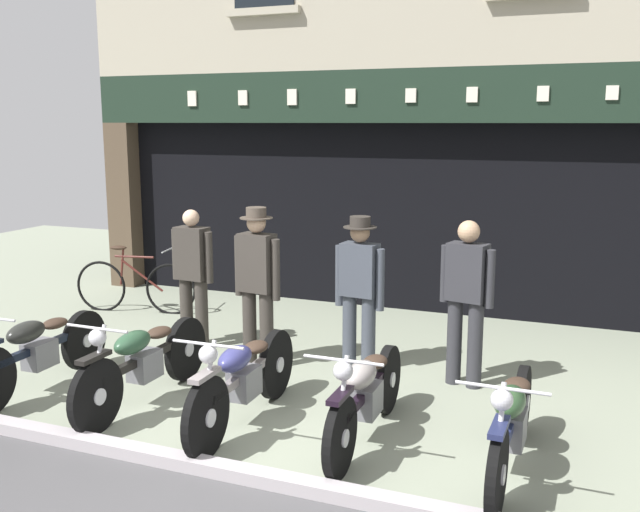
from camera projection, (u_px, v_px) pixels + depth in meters
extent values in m
cube|color=gray|center=(405.00, 318.00, 9.85)|extent=(21.83, 10.00, 0.08)
cube|color=#A39B9F|center=(232.00, 476.00, 5.35)|extent=(21.83, 0.16, 0.18)
cube|color=black|center=(444.00, 204.00, 11.70)|extent=(9.04, 4.00, 2.60)
cube|color=#4C3D2D|center=(126.00, 205.00, 11.48)|extent=(0.44, 0.36, 2.60)
cube|color=black|center=(418.00, 207.00, 10.08)|extent=(8.65, 0.03, 2.18)
cube|color=black|center=(412.00, 96.00, 9.41)|extent=(9.83, 0.24, 0.70)
cube|color=silver|center=(192.00, 98.00, 10.48)|extent=(0.14, 0.03, 0.22)
cube|color=silver|center=(243.00, 98.00, 10.17)|extent=(0.14, 0.03, 0.21)
cube|color=silver|center=(292.00, 97.00, 9.89)|extent=(0.14, 0.03, 0.22)
cube|color=silver|center=(351.00, 96.00, 9.58)|extent=(0.14, 0.03, 0.20)
cube|color=silver|center=(411.00, 95.00, 9.28)|extent=(0.14, 0.03, 0.18)
cube|color=silver|center=(472.00, 95.00, 8.99)|extent=(0.14, 0.03, 0.19)
cube|color=silver|center=(543.00, 94.00, 8.68)|extent=(0.14, 0.03, 0.18)
cube|color=silver|center=(612.00, 93.00, 8.39)|extent=(0.14, 0.03, 0.17)
cube|color=#A89F8A|center=(263.00, 11.00, 9.80)|extent=(1.10, 0.12, 0.10)
cylinder|color=black|center=(84.00, 340.00, 7.65)|extent=(0.10, 0.64, 0.64)
cylinder|color=silver|center=(84.00, 340.00, 7.65)|extent=(0.11, 0.14, 0.14)
cube|color=black|center=(39.00, 347.00, 7.02)|extent=(0.10, 1.22, 0.07)
cube|color=slate|center=(40.00, 354.00, 7.03)|extent=(0.21, 0.32, 0.26)
ellipsoid|color=#252623|center=(26.00, 332.00, 6.84)|extent=(0.23, 0.47, 0.20)
ellipsoid|color=#38281E|center=(55.00, 323.00, 7.21)|extent=(0.21, 0.30, 0.10)
cylinder|color=black|center=(96.00, 396.00, 6.07)|extent=(0.07, 0.65, 0.65)
cylinder|color=silver|center=(96.00, 396.00, 6.07)|extent=(0.10, 0.14, 0.14)
cylinder|color=black|center=(186.00, 349.00, 7.34)|extent=(0.08, 0.65, 0.65)
cylinder|color=silver|center=(186.00, 349.00, 7.34)|extent=(0.11, 0.14, 0.14)
cube|color=black|center=(144.00, 358.00, 6.68)|extent=(0.08, 1.27, 0.07)
cube|color=slate|center=(145.00, 365.00, 6.70)|extent=(0.20, 0.32, 0.26)
ellipsoid|color=#2A4C33|center=(132.00, 343.00, 6.49)|extent=(0.22, 0.46, 0.20)
ellipsoid|color=#38281E|center=(159.00, 332.00, 6.88)|extent=(0.20, 0.30, 0.10)
cube|color=black|center=(94.00, 357.00, 6.01)|extent=(0.10, 0.36, 0.04)
sphere|color=silver|center=(97.00, 338.00, 6.04)|extent=(0.15, 0.15, 0.15)
cylinder|color=silver|center=(97.00, 328.00, 6.02)|extent=(0.62, 0.03, 0.02)
cylinder|color=silver|center=(97.00, 362.00, 6.06)|extent=(0.04, 0.27, 0.61)
cylinder|color=black|center=(206.00, 417.00, 5.63)|extent=(0.09, 0.66, 0.66)
cylinder|color=silver|center=(206.00, 417.00, 5.63)|extent=(0.10, 0.15, 0.15)
cylinder|color=black|center=(276.00, 364.00, 6.86)|extent=(0.10, 0.66, 0.66)
cylinder|color=silver|center=(276.00, 364.00, 6.86)|extent=(0.11, 0.15, 0.15)
cube|color=gray|center=(244.00, 375.00, 6.22)|extent=(0.10, 1.24, 0.07)
cube|color=slate|center=(244.00, 383.00, 6.23)|extent=(0.21, 0.32, 0.26)
ellipsoid|color=navy|center=(235.00, 359.00, 6.04)|extent=(0.23, 0.46, 0.20)
ellipsoid|color=#38281E|center=(256.00, 347.00, 6.41)|extent=(0.21, 0.30, 0.10)
cube|color=gray|center=(205.00, 375.00, 5.56)|extent=(0.11, 0.36, 0.04)
sphere|color=silver|center=(208.00, 354.00, 5.59)|extent=(0.15, 0.15, 0.15)
cylinder|color=silver|center=(208.00, 344.00, 5.57)|extent=(0.62, 0.04, 0.02)
cylinder|color=silver|center=(208.00, 381.00, 5.61)|extent=(0.04, 0.29, 0.60)
cylinder|color=black|center=(340.00, 437.00, 5.32)|extent=(0.08, 0.62, 0.62)
cylinder|color=silver|center=(340.00, 437.00, 5.32)|extent=(0.10, 0.14, 0.14)
cylinder|color=black|center=(388.00, 379.00, 6.52)|extent=(0.09, 0.62, 0.62)
cylinder|color=silver|center=(388.00, 379.00, 6.52)|extent=(0.11, 0.14, 0.14)
cube|color=black|center=(367.00, 392.00, 5.90)|extent=(0.09, 1.21, 0.07)
cube|color=slate|center=(366.00, 400.00, 5.91)|extent=(0.21, 0.32, 0.26)
ellipsoid|color=gray|center=(361.00, 375.00, 5.72)|extent=(0.23, 0.46, 0.20)
ellipsoid|color=#38281E|center=(375.00, 362.00, 6.08)|extent=(0.20, 0.30, 0.10)
cube|color=black|center=(340.00, 395.00, 5.26)|extent=(0.11, 0.36, 0.04)
sphere|color=silver|center=(343.00, 371.00, 5.28)|extent=(0.15, 0.15, 0.15)
cylinder|color=silver|center=(343.00, 360.00, 5.26)|extent=(0.62, 0.03, 0.02)
cylinder|color=silver|center=(342.00, 399.00, 5.30)|extent=(0.04, 0.26, 0.61)
cylinder|color=black|center=(497.00, 474.00, 4.76)|extent=(0.08, 0.62, 0.62)
cylinder|color=silver|center=(497.00, 474.00, 4.76)|extent=(0.10, 0.14, 0.14)
cylinder|color=black|center=(522.00, 403.00, 5.97)|extent=(0.09, 0.62, 0.62)
cylinder|color=silver|center=(522.00, 403.00, 5.97)|extent=(0.11, 0.14, 0.14)
cube|color=#20264B|center=(512.00, 419.00, 5.35)|extent=(0.08, 1.23, 0.07)
cube|color=slate|center=(511.00, 428.00, 5.36)|extent=(0.20, 0.32, 0.26)
ellipsoid|color=#2B4929|center=(510.00, 401.00, 5.16)|extent=(0.22, 0.46, 0.20)
ellipsoid|color=#38281E|center=(517.00, 385.00, 5.53)|extent=(0.20, 0.30, 0.10)
cube|color=#20264B|center=(499.00, 427.00, 4.70)|extent=(0.10, 0.36, 0.04)
sphere|color=silver|center=(502.00, 400.00, 4.73)|extent=(0.15, 0.15, 0.15)
cylinder|color=silver|center=(502.00, 388.00, 4.71)|extent=(0.62, 0.03, 0.02)
cylinder|color=silver|center=(500.00, 431.00, 4.75)|extent=(0.04, 0.24, 0.62)
cylinder|color=#38332D|center=(202.00, 313.00, 8.36)|extent=(0.15, 0.15, 0.84)
cylinder|color=#38332D|center=(187.00, 311.00, 8.45)|extent=(0.15, 0.15, 0.84)
cube|color=#38332D|center=(192.00, 253.00, 8.28)|extent=(0.40, 0.25, 0.61)
cube|color=silver|center=(198.00, 245.00, 8.36)|extent=(0.14, 0.03, 0.34)
cube|color=navy|center=(199.00, 246.00, 8.38)|extent=(0.05, 0.02, 0.32)
cylinder|color=#38332D|center=(209.00, 258.00, 8.18)|extent=(0.09, 0.09, 0.59)
cylinder|color=#38332D|center=(176.00, 254.00, 8.39)|extent=(0.09, 0.09, 0.59)
sphere|color=beige|center=(191.00, 218.00, 8.20)|extent=(0.19, 0.19, 0.19)
cylinder|color=#38332D|center=(267.00, 330.00, 7.65)|extent=(0.15, 0.15, 0.86)
cylinder|color=#38332D|center=(250.00, 327.00, 7.76)|extent=(0.15, 0.15, 0.86)
cube|color=#38332D|center=(257.00, 263.00, 7.57)|extent=(0.41, 0.27, 0.62)
cube|color=silver|center=(263.00, 254.00, 7.66)|extent=(0.14, 0.04, 0.35)
cube|color=#47234C|center=(264.00, 255.00, 7.67)|extent=(0.05, 0.02, 0.32)
cylinder|color=#38332D|center=(276.00, 270.00, 7.47)|extent=(0.09, 0.09, 0.65)
cylinder|color=#38332D|center=(239.00, 266.00, 7.70)|extent=(0.09, 0.09, 0.65)
sphere|color=tan|center=(256.00, 223.00, 7.50)|extent=(0.20, 0.20, 0.20)
cylinder|color=#4C4238|center=(256.00, 218.00, 7.49)|extent=(0.35, 0.35, 0.01)
cylinder|color=#4C4238|center=(256.00, 213.00, 7.48)|extent=(0.21, 0.21, 0.11)
cylinder|color=#3D424C|center=(368.00, 333.00, 7.57)|extent=(0.15, 0.15, 0.83)
cylinder|color=#3D424C|center=(350.00, 330.00, 7.67)|extent=(0.15, 0.15, 0.83)
cube|color=#3D424C|center=(360.00, 270.00, 7.50)|extent=(0.40, 0.26, 0.56)
cube|color=silver|center=(364.00, 261.00, 7.58)|extent=(0.14, 0.03, 0.31)
cube|color=navy|center=(365.00, 262.00, 7.60)|extent=(0.05, 0.02, 0.29)
cylinder|color=#3D424C|center=(380.00, 280.00, 7.40)|extent=(0.09, 0.09, 0.65)
cylinder|color=#3D424C|center=(340.00, 275.00, 7.62)|extent=(0.09, 0.09, 0.65)
sphere|color=#9E7A5B|center=(360.00, 233.00, 7.42)|extent=(0.21, 0.21, 0.21)
cylinder|color=#332D28|center=(360.00, 227.00, 7.41)|extent=(0.35, 0.35, 0.01)
cylinder|color=#332D28|center=(360.00, 222.00, 7.40)|extent=(0.22, 0.22, 0.11)
cylinder|color=#2D2D33|center=(475.00, 344.00, 7.10)|extent=(0.15, 0.15, 0.90)
cylinder|color=#2D2D33|center=(454.00, 340.00, 7.22)|extent=(0.15, 0.15, 0.90)
cube|color=#2D2D33|center=(467.00, 272.00, 7.03)|extent=(0.42, 0.30, 0.57)
cube|color=white|center=(472.00, 263.00, 7.11)|extent=(0.14, 0.05, 0.32)
cube|color=maroon|center=(473.00, 264.00, 7.12)|extent=(0.05, 0.02, 0.30)
cylinder|color=#2D2D33|center=(490.00, 279.00, 6.90)|extent=(0.09, 0.09, 0.57)
cylinder|color=#2D2D33|center=(445.00, 273.00, 7.16)|extent=(0.09, 0.09, 0.57)
sphere|color=tan|center=(469.00, 232.00, 6.95)|extent=(0.22, 0.22, 0.22)
cube|color=silver|center=(251.00, 176.00, 10.81)|extent=(0.76, 0.02, 0.89)
cube|color=#232328|center=(250.00, 153.00, 10.73)|extent=(0.76, 0.01, 0.20)
torus|color=black|center=(171.00, 289.00, 9.87)|extent=(0.72, 0.18, 0.72)
torus|color=black|center=(101.00, 286.00, 10.04)|extent=(0.72, 0.18, 0.72)
cylinder|color=#4C1E19|center=(142.00, 275.00, 9.90)|extent=(0.60, 0.15, 0.45)
cylinder|color=#4C1E19|center=(134.00, 257.00, 9.87)|extent=(0.56, 0.14, 0.03)
cylinder|color=#4C1E19|center=(122.00, 266.00, 9.93)|extent=(0.10, 0.05, 0.52)
ellipsoid|color=#332319|center=(118.00, 248.00, 9.89)|extent=(0.26, 0.17, 0.06)
cylinder|color=silver|center=(169.00, 249.00, 9.76)|extent=(0.12, 0.49, 0.02)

